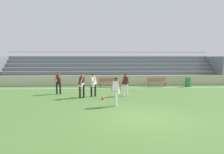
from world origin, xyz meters
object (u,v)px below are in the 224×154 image
Objects in this scene: player_dark_dropping_back at (58,81)px; player_dark_on_ball at (82,83)px; bleacher_stand at (111,69)px; trash_bin at (188,82)px; soccer_ball at (103,98)px; player_dark_wide_left at (125,83)px; bench_near_wall_gap at (108,81)px; player_white_challenging at (93,83)px; player_white_deep_cover at (116,89)px; bench_near_bin at (157,81)px.

player_dark_on_ball is at bearing -41.28° from player_dark_dropping_back.
trash_bin is at bearing -31.11° from bleacher_stand.
player_dark_dropping_back reaches higher than soccer_ball.
player_dark_wide_left is at bearing -85.94° from bleacher_stand.
bench_near_wall_gap is 8.18× the size of soccer_ball.
player_dark_on_ball is at bearing -149.46° from player_white_challenging.
bench_near_wall_gap is 5.08m from player_dark_wide_left.
soccer_ball is (-0.99, -10.43, -1.45)m from bleacher_stand.
player_dark_wide_left is at bearing 2.67° from player_white_challenging.
player_dark_on_ball reaches higher than player_white_deep_cover.
bleacher_stand is at bearing 84.55° from bench_near_wall_gap.
bleacher_stand is 9.43m from player_white_challenging.
player_white_deep_cover is 2.34m from soccer_ball.
trash_bin is at bearing 28.61° from player_white_challenging.
player_dark_on_ball is at bearing -169.58° from player_dark_wide_left.
player_white_deep_cover is at bearing -91.18° from bleacher_stand.
bench_near_bin is 9.46m from player_dark_dropping_back.
player_white_deep_cover is 0.98× the size of player_dark_dropping_back.
bench_near_bin is 1.99× the size of trash_bin.
bench_near_wall_gap is at bearing 43.98° from player_dark_dropping_back.
player_dark_wide_left is (0.91, 3.33, -0.03)m from player_white_deep_cover.
player_white_deep_cover is (-0.26, -12.48, -0.58)m from bleacher_stand.
trash_bin reaches higher than soccer_ball.
player_white_challenging is at bearing -177.33° from player_dark_wide_left.
player_dark_on_ball reaches higher than player_dark_wide_left.
soccer_ball is at bearing -59.77° from player_white_challenging.
bench_near_wall_gap is at bearing 75.93° from player_white_challenging.
player_white_deep_cover is at bearing -118.65° from bench_near_bin.
bench_near_bin is at bearing 53.85° from player_dark_wide_left.
bench_near_wall_gap is 1.05× the size of player_dark_on_ball.
bleacher_stand is 9.16m from player_dark_dropping_back.
trash_bin is 0.55× the size of player_white_deep_cover.
bleacher_stand is 10.58m from soccer_ball.
player_dark_wide_left is at bearing 10.42° from player_dark_on_ball.
bench_near_wall_gap is at bearing 101.97° from player_dark_wide_left.
bench_near_wall_gap is 5.23m from player_white_challenging.
soccer_ball is (3.39, -2.40, -0.90)m from player_dark_dropping_back.
player_white_deep_cover is 1.02× the size of player_dark_wide_left.
player_white_deep_cover is at bearing -105.24° from player_dark_wide_left.
player_dark_on_ball reaches higher than soccer_ball.
player_white_challenging is 1.00× the size of player_white_deep_cover.
player_dark_on_ball is 1.06× the size of player_dark_wide_left.
soccer_ball is at bearing -130.12° from bench_near_bin.
bleacher_stand reaches higher than soccer_ball.
bleacher_stand is at bearing 75.84° from player_dark_on_ball.
player_dark_dropping_back is (-3.97, -3.83, 0.46)m from bench_near_wall_gap.
bleacher_stand is 14.18× the size of player_dark_on_ball.
player_dark_dropping_back is 5.15m from player_dark_wide_left.
bleacher_stand is 26.77× the size of trash_bin.
player_dark_dropping_back reaches higher than bench_near_wall_gap.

